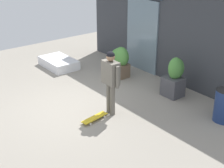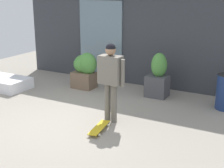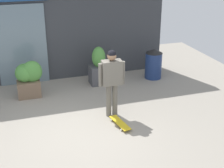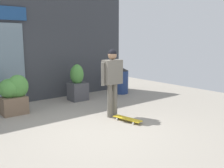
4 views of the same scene
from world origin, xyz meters
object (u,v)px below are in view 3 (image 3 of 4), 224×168
skateboarder (112,76)px  planter_box_right (28,77)px  trash_bin (153,63)px  skateboard (120,123)px  planter_box_left (99,65)px

skateboarder → planter_box_right: size_ratio=1.65×
trash_bin → planter_box_right: bearing=-177.3°
skateboard → trash_bin: bearing=132.3°
planter_box_right → trash_bin: 3.91m
trash_bin → skateboarder: bearing=-135.4°
skateboarder → trash_bin: (2.04, 2.01, -0.57)m
skateboard → planter_box_right: (-1.90, 2.37, 0.49)m
planter_box_left → planter_box_right: planter_box_left is taller
planter_box_right → trash_bin: size_ratio=1.07×
planter_box_left → planter_box_right: 2.14m
skateboarder → planter_box_right: (-1.86, 1.83, -0.50)m
skateboard → trash_bin: size_ratio=0.83×
skateboarder → skateboard: (0.03, -0.54, -0.99)m
skateboard → planter_box_left: 2.73m
skateboarder → trash_bin: bearing=136.4°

